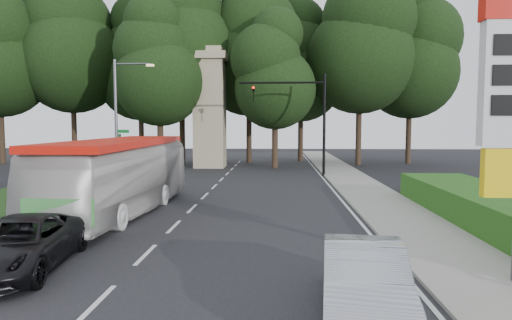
{
  "coord_description": "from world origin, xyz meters",
  "views": [
    {
      "loc": [
        3.69,
        -8.41,
        3.69
      ],
      "look_at": [
        2.81,
        10.44,
        2.2
      ],
      "focal_mm": 32.0,
      "sensor_mm": 36.0,
      "label": 1
    }
  ],
  "objects_px": {
    "traffic_signal_mast": "(306,110)",
    "sedan_silver": "(364,282)",
    "streetlight_signs": "(119,113)",
    "suv_charcoal": "(18,245)",
    "transit_bus": "(120,177)",
    "monument": "(210,107)"
  },
  "relations": [
    {
      "from": "traffic_signal_mast",
      "to": "sedan_silver",
      "type": "height_order",
      "value": "traffic_signal_mast"
    },
    {
      "from": "streetlight_signs",
      "to": "sedan_silver",
      "type": "bearing_deg",
      "value": -60.68
    },
    {
      "from": "streetlight_signs",
      "to": "suv_charcoal",
      "type": "distance_m",
      "value": 20.27
    },
    {
      "from": "sedan_silver",
      "to": "suv_charcoal",
      "type": "relative_size",
      "value": 0.9
    },
    {
      "from": "streetlight_signs",
      "to": "suv_charcoal",
      "type": "xyz_separation_m",
      "value": [
        4.19,
        -19.47,
        -3.77
      ]
    },
    {
      "from": "transit_bus",
      "to": "suv_charcoal",
      "type": "xyz_separation_m",
      "value": [
        -0.07,
        -7.32,
        -0.86
      ]
    },
    {
      "from": "traffic_signal_mast",
      "to": "sedan_silver",
      "type": "relative_size",
      "value": 1.66
    },
    {
      "from": "transit_bus",
      "to": "suv_charcoal",
      "type": "relative_size",
      "value": 2.28
    },
    {
      "from": "sedan_silver",
      "to": "suv_charcoal",
      "type": "xyz_separation_m",
      "value": [
        -8.14,
        2.47,
        -0.04
      ]
    },
    {
      "from": "traffic_signal_mast",
      "to": "sedan_silver",
      "type": "bearing_deg",
      "value": -90.82
    },
    {
      "from": "monument",
      "to": "transit_bus",
      "type": "xyz_separation_m",
      "value": [
        -0.73,
        -20.14,
        -3.57
      ]
    },
    {
      "from": "sedan_silver",
      "to": "suv_charcoal",
      "type": "distance_m",
      "value": 8.51
    },
    {
      "from": "monument",
      "to": "transit_bus",
      "type": "distance_m",
      "value": 20.47
    },
    {
      "from": "traffic_signal_mast",
      "to": "sedan_silver",
      "type": "xyz_separation_m",
      "value": [
        -0.34,
        -23.93,
        -3.96
      ]
    },
    {
      "from": "traffic_signal_mast",
      "to": "monument",
      "type": "xyz_separation_m",
      "value": [
        -7.68,
        6.0,
        0.43
      ]
    },
    {
      "from": "transit_bus",
      "to": "sedan_silver",
      "type": "relative_size",
      "value": 2.53
    },
    {
      "from": "traffic_signal_mast",
      "to": "suv_charcoal",
      "type": "relative_size",
      "value": 1.49
    },
    {
      "from": "transit_bus",
      "to": "sedan_silver",
      "type": "xyz_separation_m",
      "value": [
        8.07,
        -9.79,
        -0.82
      ]
    },
    {
      "from": "sedan_silver",
      "to": "monument",
      "type": "bearing_deg",
      "value": 109.79
    },
    {
      "from": "monument",
      "to": "transit_bus",
      "type": "relative_size",
      "value": 0.91
    },
    {
      "from": "transit_bus",
      "to": "sedan_silver",
      "type": "height_order",
      "value": "transit_bus"
    },
    {
      "from": "streetlight_signs",
      "to": "transit_bus",
      "type": "distance_m",
      "value": 13.2
    }
  ]
}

